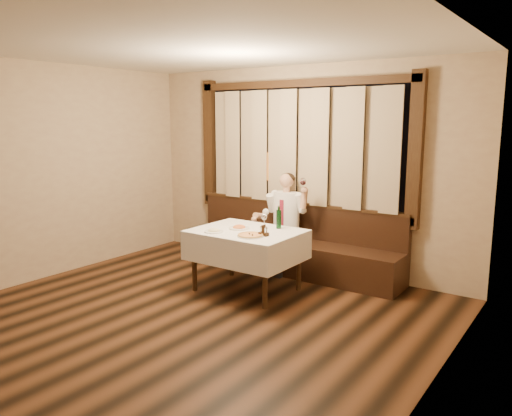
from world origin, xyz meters
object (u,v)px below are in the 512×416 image
Objects in this scene: pasta_red at (239,226)px; pasta_cream at (214,229)px; dining_table at (247,239)px; green_bottle at (279,219)px; banquette at (290,248)px; seated_man at (284,215)px; cruet_caddy at (264,232)px; pizza at (250,235)px.

pasta_cream is at bearing -114.03° from pasta_red.
green_bottle is (0.26, 0.31, 0.23)m from dining_table.
banquette is 2.36× the size of seated_man.
dining_table is 10.00× the size of cruet_caddy.
dining_table is 4.10× the size of pizza.
pasta_red is 0.92m from seated_man.
dining_table is at bearing 166.94° from cruet_caddy.
banquette is at bearing 78.76° from pasta_cream.
banquette is 2.52× the size of dining_table.
pizza is 1.20m from seated_man.
seated_man reaches higher than pasta_cream.
green_bottle reaches higher than pasta_cream.
cruet_caddy is at bearing -16.14° from pasta_red.
dining_table is 0.94× the size of seated_man.
cruet_caddy is at bearing -73.97° from banquette.
green_bottle is (0.39, 0.29, 0.09)m from pasta_red.
cruet_caddy is (0.10, 0.12, 0.03)m from pizza.
banquette is 1.35m from pizza.
banquette is 1.12m from pasta_red.
pasta_red is 0.34m from pasta_cream.
dining_table is at bearing -130.37° from green_bottle.
pasta_red is at bearing 170.12° from cruet_caddy.
pasta_red is 0.47m from cruet_caddy.
dining_table is at bearing -7.23° from pasta_red.
green_bottle is (0.04, 0.54, 0.11)m from pizza.
banquette is 11.30× the size of green_bottle.
banquette is at bearing 60.53° from seated_man.
pasta_red is at bearing -142.72° from green_bottle.
dining_table is 5.52× the size of pasta_cream.
dining_table is 4.98× the size of pasta_red.
pasta_cream is 0.81m from green_bottle.
cruet_caddy reaches higher than pizza.
banquette is 13.92× the size of pasta_cream.
pizza is at bearing 7.83° from pasta_cream.
seated_man is (-0.05, -0.09, 0.48)m from banquette.
green_bottle is at bearing 104.83° from cruet_caddy.
pasta_red reaches higher than pizza.
seated_man reaches higher than pizza.
seated_man is at bearing -119.47° from banquette.
dining_table is 0.46m from green_bottle.
pizza is at bearing -125.53° from cruet_caddy.
dining_table is 0.34m from pizza.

